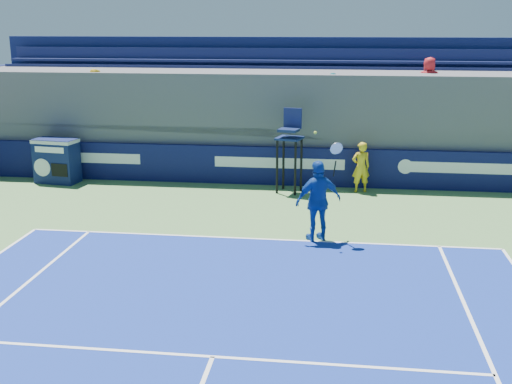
# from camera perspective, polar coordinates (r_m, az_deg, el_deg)

# --- Properties ---
(ball_person) EXTENTS (0.63, 0.50, 1.50)m
(ball_person) POSITION_cam_1_polar(r_m,az_deg,el_deg) (19.17, 9.31, 2.20)
(ball_person) COLOR gold
(ball_person) RESTS_ON apron
(back_hoarding) EXTENTS (20.40, 0.21, 1.20)m
(back_hoarding) POSITION_cam_1_polar(r_m,az_deg,el_deg) (19.80, 2.09, 2.31)
(back_hoarding) COLOR #0B0E40
(back_hoarding) RESTS_ON ground
(match_clock) EXTENTS (1.41, 0.90, 1.40)m
(match_clock) POSITION_cam_1_polar(r_m,az_deg,el_deg) (21.01, -17.30, 2.77)
(match_clock) COLOR #0E1848
(match_clock) RESTS_ON ground
(umpire_chair) EXTENTS (0.85, 0.85, 2.48)m
(umpire_chair) POSITION_cam_1_polar(r_m,az_deg,el_deg) (18.80, 3.03, 4.51)
(umpire_chair) COLOR black
(umpire_chair) RESTS_ON ground
(tennis_player) EXTENTS (1.19, 0.90, 2.57)m
(tennis_player) POSITION_cam_1_polar(r_m,az_deg,el_deg) (14.70, 5.57, -0.79)
(tennis_player) COLOR #123F99
(tennis_player) RESTS_ON apron
(stadium_seating) EXTENTS (21.00, 4.05, 4.40)m
(stadium_seating) POSITION_cam_1_polar(r_m,az_deg,el_deg) (21.59, 2.64, 6.68)
(stadium_seating) COLOR #4C4C51
(stadium_seating) RESTS_ON ground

